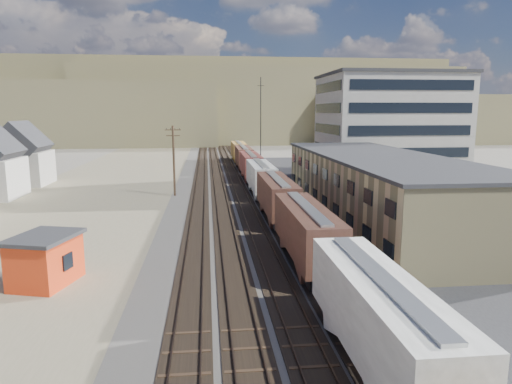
{
  "coord_description": "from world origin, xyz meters",
  "views": [
    {
      "loc": [
        -3.8,
        -23.13,
        11.9
      ],
      "look_at": [
        1.6,
        27.05,
        3.0
      ],
      "focal_mm": 32.0,
      "sensor_mm": 36.0,
      "label": 1
    }
  ],
  "objects": [
    {
      "name": "freight_train",
      "position": [
        3.8,
        33.48,
        2.79
      ],
      "size": [
        3.0,
        119.74,
        4.46
      ],
      "color": "black",
      "rests_on": "ground"
    },
    {
      "name": "rail_tracks",
      "position": [
        -0.55,
        50.0,
        0.11
      ],
      "size": [
        11.4,
        200.0,
        0.24
      ],
      "color": "black",
      "rests_on": "ground"
    },
    {
      "name": "asphalt_lot",
      "position": [
        22.0,
        35.0,
        0.02
      ],
      "size": [
        26.0,
        120.0,
        0.04
      ],
      "primitive_type": "cube",
      "color": "#232326",
      "rests_on": "ground"
    },
    {
      "name": "office_tower",
      "position": [
        27.95,
        54.95,
        9.26
      ],
      "size": [
        22.6,
        18.6,
        18.45
      ],
      "color": "#9E998E",
      "rests_on": "ground"
    },
    {
      "name": "utility_pole_north",
      "position": [
        -8.5,
        42.0,
        5.3
      ],
      "size": [
        2.2,
        0.32,
        10.0
      ],
      "color": "#382619",
      "rests_on": "ground"
    },
    {
      "name": "radio_mast",
      "position": [
        6.0,
        60.0,
        9.12
      ],
      "size": [
        1.2,
        0.16,
        18.0
      ],
      "color": "black",
      "rests_on": "ground"
    },
    {
      "name": "warehouse",
      "position": [
        14.98,
        25.0,
        3.65
      ],
      "size": [
        12.4,
        40.4,
        7.25
      ],
      "color": "tan",
      "rests_on": "ground"
    },
    {
      "name": "hills_north",
      "position": [
        0.17,
        167.92,
        14.1
      ],
      "size": [
        265.0,
        80.0,
        32.0
      ],
      "color": "brown",
      "rests_on": "ground"
    },
    {
      "name": "ballast_bed",
      "position": [
        0.0,
        50.0,
        0.03
      ],
      "size": [
        18.0,
        200.0,
        0.06
      ],
      "primitive_type": "cube",
      "color": "#4C4742",
      "rests_on": "ground"
    },
    {
      "name": "maintenance_shed",
      "position": [
        -15.1,
        8.56,
        1.81
      ],
      "size": [
        4.91,
        5.66,
        3.54
      ],
      "color": "red",
      "rests_on": "ground"
    },
    {
      "name": "parked_car_blue",
      "position": [
        25.15,
        54.98,
        0.76
      ],
      "size": [
        5.93,
        5.2,
        1.52
      ],
      "primitive_type": "imported",
      "rotation": [
        0.0,
        0.0,
        0.96
      ],
      "color": "navy",
      "rests_on": "ground"
    },
    {
      "name": "dirt_yard",
      "position": [
        -20.0,
        40.0,
        0.01
      ],
      "size": [
        24.0,
        180.0,
        0.03
      ],
      "primitive_type": "cube",
      "color": "#766D51",
      "rests_on": "ground"
    },
    {
      "name": "ground",
      "position": [
        0.0,
        0.0,
        0.0
      ],
      "size": [
        300.0,
        300.0,
        0.0
      ],
      "primitive_type": "plane",
      "color": "#6B6356",
      "rests_on": "ground"
    },
    {
      "name": "parked_car_far",
      "position": [
        32.09,
        45.88,
        0.83
      ],
      "size": [
        3.44,
        5.21,
        1.65
      ],
      "primitive_type": "imported",
      "rotation": [
        0.0,
        0.0,
        -0.34
      ],
      "color": "silver",
      "rests_on": "ground"
    }
  ]
}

